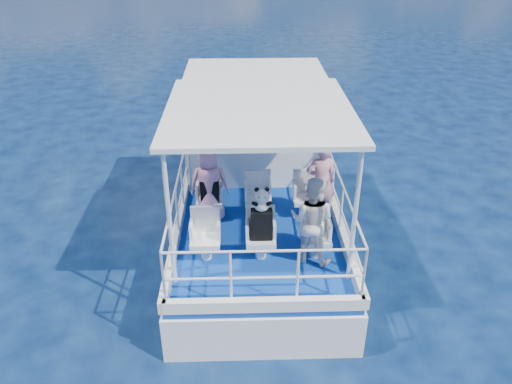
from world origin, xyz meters
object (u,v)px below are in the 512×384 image
panda (262,199)px  passenger_port_fwd (209,184)px  backpack_center (262,224)px  passenger_stbd_aft (312,220)px

panda → passenger_port_fwd: bearing=125.7°
passenger_port_fwd → backpack_center: passenger_port_fwd is taller
passenger_stbd_aft → panda: size_ratio=3.65×
backpack_center → panda: bearing=86.9°
passenger_stbd_aft → panda: passenger_stbd_aft is taller
backpack_center → passenger_port_fwd: bearing=125.6°
passenger_port_fwd → passenger_stbd_aft: (1.69, -1.32, 0.02)m
passenger_port_fwd → passenger_stbd_aft: bearing=141.2°
passenger_port_fwd → passenger_stbd_aft: passenger_stbd_aft is taller
passenger_port_fwd → backpack_center: bearing=124.8°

